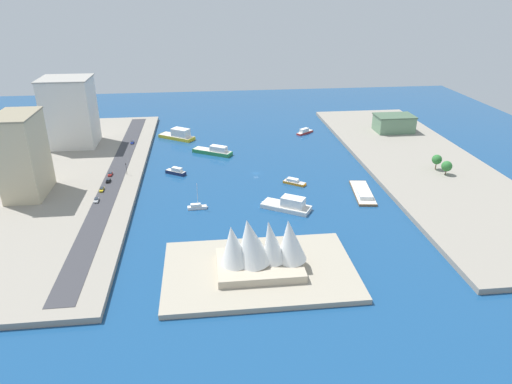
# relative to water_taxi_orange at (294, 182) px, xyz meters

# --- Properties ---
(ground_plane) EXTENTS (440.00, 440.00, 0.00)m
(ground_plane) POSITION_rel_water_taxi_orange_xyz_m (18.39, -17.61, -1.14)
(ground_plane) COLOR navy
(quay_west) EXTENTS (70.00, 240.00, 2.42)m
(quay_west) POSITION_rel_water_taxi_orange_xyz_m (-79.43, -17.61, 0.07)
(quay_west) COLOR gray
(quay_west) RESTS_ON ground_plane
(quay_east) EXTENTS (70.00, 240.00, 2.42)m
(quay_east) POSITION_rel_water_taxi_orange_xyz_m (116.21, -17.61, 0.07)
(quay_east) COLOR gray
(quay_east) RESTS_ON ground_plane
(peninsula_point) EXTENTS (69.99, 45.26, 2.00)m
(peninsula_point) POSITION_rel_water_taxi_orange_xyz_m (28.39, 80.53, -0.14)
(peninsula_point) COLOR #A89E89
(peninsula_point) RESTS_ON ground_plane
(road_strip) EXTENTS (10.18, 228.00, 0.15)m
(road_strip) POSITION_rel_water_taxi_orange_xyz_m (95.28, -17.61, 1.36)
(road_strip) COLOR #38383D
(road_strip) RESTS_ON quay_east
(water_taxi_orange) EXTENTS (12.00, 10.31, 2.94)m
(water_taxi_orange) POSITION_rel_water_taxi_orange_xyz_m (0.00, 0.00, 0.00)
(water_taxi_orange) COLOR orange
(water_taxi_orange) RESTS_ON ground_plane
(ferry_white_commuter) EXTENTS (24.23, 19.63, 6.55)m
(ferry_white_commuter) POSITION_rel_water_taxi_orange_xyz_m (8.35, 29.62, 1.20)
(ferry_white_commuter) COLOR silver
(ferry_white_commuter) RESTS_ON ground_plane
(ferry_yellow_fast) EXTENTS (25.54, 21.33, 7.53)m
(ferry_yellow_fast) POSITION_rel_water_taxi_orange_xyz_m (63.86, -85.96, 1.73)
(ferry_yellow_fast) COLOR yellow
(ferry_yellow_fast) RESTS_ON ground_plane
(ferry_green_doubledeck) EXTENTS (25.43, 18.70, 5.63)m
(ferry_green_doubledeck) POSITION_rel_water_taxi_orange_xyz_m (40.84, -52.55, 0.85)
(ferry_green_doubledeck) COLOR #2D8C4C
(ferry_green_doubledeck) RESTS_ON ground_plane
(tugboat_red) EXTENTS (13.60, 11.75, 3.77)m
(tugboat_red) POSITION_rel_water_taxi_orange_xyz_m (-24.61, -88.46, 0.32)
(tugboat_red) COLOR red
(tugboat_red) RESTS_ON ground_plane
(sailboat_small_white) EXTENTS (9.98, 3.08, 13.08)m
(sailboat_small_white) POSITION_rel_water_taxi_orange_xyz_m (51.26, 24.01, -0.03)
(sailboat_small_white) COLOR white
(sailboat_small_white) RESTS_ON ground_plane
(patrol_launch_navy) EXTENTS (12.49, 9.50, 4.00)m
(patrol_launch_navy) POSITION_rel_water_taxi_orange_xyz_m (63.08, -21.41, 0.40)
(patrol_launch_navy) COLOR #1E284C
(patrol_launch_navy) RESTS_ON ground_plane
(barge_flat_brown) EXTENTS (12.81, 31.01, 2.99)m
(barge_flat_brown) POSITION_rel_water_taxi_orange_xyz_m (-31.93, 17.87, -0.11)
(barge_flat_brown) COLOR brown
(barge_flat_brown) RESTS_ON ground_plane
(terminal_long_green) EXTENTS (26.33, 17.75, 11.51)m
(terminal_long_green) POSITION_rel_water_taxi_orange_xyz_m (-85.70, -79.05, 7.06)
(terminal_long_green) COLOR slate
(terminal_long_green) RESTS_ON quay_west
(office_block_beige) EXTENTS (17.67, 28.34, 40.28)m
(office_block_beige) POSITION_rel_water_taxi_orange_xyz_m (132.77, 2.63, 21.45)
(office_block_beige) COLOR #C6B793
(office_block_beige) RESTS_ON quay_east
(hotel_broad_white) EXTENTS (30.16, 27.53, 42.54)m
(hotel_broad_white) POSITION_rel_water_taxi_orange_xyz_m (129.31, -74.31, 22.58)
(hotel_broad_white) COLOR silver
(hotel_broad_white) RESTS_ON quay_east
(hatchback_blue) EXTENTS (1.93, 5.07, 1.56)m
(hatchback_blue) POSITION_rel_water_taxi_orange_xyz_m (93.03, -72.10, 2.20)
(hatchback_blue) COLOR black
(hatchback_blue) RESTS_ON road_strip
(pickup_red) EXTENTS (1.97, 4.68, 1.56)m
(pickup_red) POSITION_rel_water_taxi_orange_xyz_m (97.80, -17.26, 2.20)
(pickup_red) COLOR black
(pickup_red) RESTS_ON road_strip
(taxi_yellow_cab) EXTENTS (1.89, 5.14, 1.52)m
(taxi_yellow_cab) POSITION_rel_water_taxi_orange_xyz_m (98.59, 3.18, 2.18)
(taxi_yellow_cab) COLOR black
(taxi_yellow_cab) RESTS_ON road_strip
(suv_black) EXTENTS (2.09, 4.46, 1.54)m
(suv_black) POSITION_rel_water_taxi_orange_xyz_m (97.31, -8.10, 2.18)
(suv_black) COLOR black
(suv_black) RESTS_ON road_strip
(van_white) EXTENTS (2.03, 4.76, 1.60)m
(van_white) POSITION_rel_water_taxi_orange_xyz_m (98.79, 15.88, 2.22)
(van_white) COLOR black
(van_white) RESTS_ON road_strip
(traffic_light_waterfront) EXTENTS (0.36, 0.36, 6.50)m
(traffic_light_waterfront) POSITION_rel_water_taxi_orange_xyz_m (89.10, -17.79, 5.62)
(traffic_light_waterfront) COLOR black
(traffic_light_waterfront) RESTS_ON quay_east
(opera_landmark) EXTENTS (32.86, 22.53, 21.32)m
(opera_landmark) POSITION_rel_water_taxi_orange_xyz_m (28.30, 80.53, 10.05)
(opera_landmark) COLOR #BCAD93
(opera_landmark) RESTS_ON peninsula_point
(park_tree_cluster) EXTENTS (7.47, 13.45, 8.55)m
(park_tree_cluster) POSITION_rel_water_taxi_orange_xyz_m (-82.39, -1.65, 6.55)
(park_tree_cluster) COLOR brown
(park_tree_cluster) RESTS_ON quay_west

